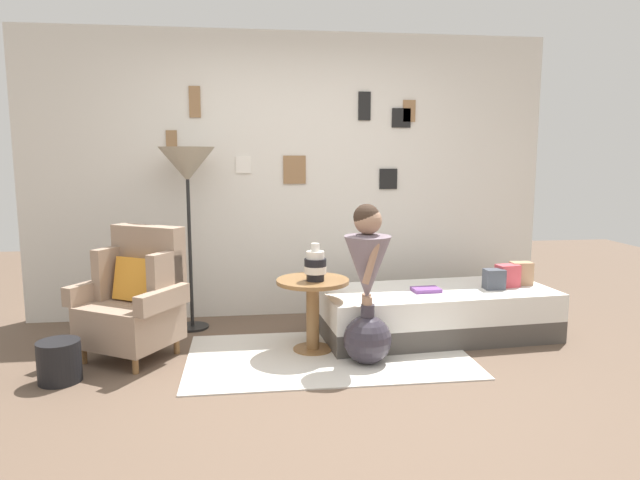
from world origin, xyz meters
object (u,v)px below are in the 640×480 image
at_px(magazine_basket, 59,361).
at_px(armchair, 136,299).
at_px(daybed, 437,313).
at_px(floor_lamp, 187,170).
at_px(vase_striped, 315,265).
at_px(side_table, 313,300).
at_px(person_child, 367,261).
at_px(book_on_daybed, 426,290).
at_px(demijohn_near, 367,339).

bearing_deg(magazine_basket, armchair, 47.02).
height_order(daybed, magazine_basket, daybed).
xyz_separation_m(floor_lamp, magazine_basket, (-0.77, -1.10, -1.24)).
bearing_deg(floor_lamp, vase_striped, -37.62).
bearing_deg(side_table, daybed, 12.10).
height_order(daybed, side_table, side_table).
bearing_deg(person_child, book_on_daybed, 36.51).
xyz_separation_m(floor_lamp, demijohn_near, (1.34, -1.03, -1.20)).
xyz_separation_m(floor_lamp, book_on_daybed, (1.93, -0.55, -0.96)).
bearing_deg(floor_lamp, book_on_daybed, -16.04).
height_order(floor_lamp, person_child, floor_lamp).
relative_size(daybed, floor_lamp, 1.25).
height_order(vase_striped, person_child, person_child).
xyz_separation_m(person_child, book_on_daybed, (0.59, 0.43, -0.33)).
xyz_separation_m(daybed, magazine_basket, (-2.81, -0.61, -0.06)).
bearing_deg(side_table, armchair, 176.87).
bearing_deg(vase_striped, person_child, -32.67).
xyz_separation_m(daybed, book_on_daybed, (-0.12, -0.06, 0.22)).
bearing_deg(person_child, magazine_basket, -176.96).
distance_m(vase_striped, book_on_daybed, 0.99).
bearing_deg(demijohn_near, book_on_daybed, 39.14).
bearing_deg(vase_striped, side_table, 107.61).
bearing_deg(daybed, magazine_basket, -167.75).
height_order(side_table, person_child, person_child).
relative_size(vase_striped, demijohn_near, 0.65).
xyz_separation_m(daybed, side_table, (-1.07, -0.23, 0.20)).
bearing_deg(magazine_basket, side_table, 12.35).
relative_size(armchair, daybed, 0.50).
height_order(side_table, floor_lamp, floor_lamp).
bearing_deg(vase_striped, demijohn_near, -37.88).
height_order(book_on_daybed, demijohn_near, demijohn_near).
relative_size(armchair, person_child, 0.84).
bearing_deg(side_table, demijohn_near, -41.19).
xyz_separation_m(side_table, vase_striped, (0.01, -0.05, 0.28)).
xyz_separation_m(vase_striped, demijohn_near, (0.35, -0.27, -0.50)).
bearing_deg(side_table, book_on_daybed, 9.78).
bearing_deg(demijohn_near, person_child, 86.36).
height_order(floor_lamp, book_on_daybed, floor_lamp).
relative_size(armchair, book_on_daybed, 4.41).
height_order(armchair, person_child, person_child).
relative_size(side_table, floor_lamp, 0.36).
xyz_separation_m(book_on_daybed, demijohn_near, (-0.59, -0.48, -0.23)).
xyz_separation_m(side_table, magazine_basket, (-1.75, -0.38, -0.26)).
bearing_deg(side_table, vase_striped, -72.39).
bearing_deg(floor_lamp, daybed, -13.45).
xyz_separation_m(armchair, book_on_daybed, (2.27, 0.09, -0.02)).
relative_size(daybed, demijohn_near, 4.46).
bearing_deg(book_on_daybed, daybed, 29.00).
relative_size(vase_striped, magazine_basket, 1.01).
bearing_deg(book_on_daybed, demijohn_near, -140.86).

